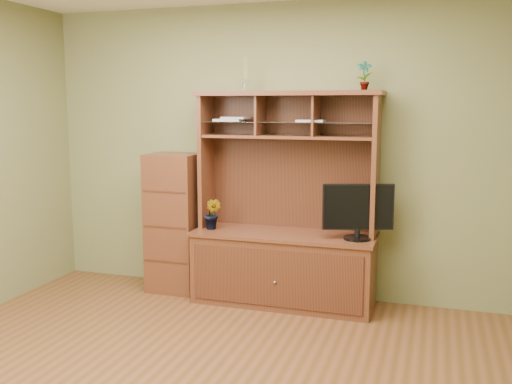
% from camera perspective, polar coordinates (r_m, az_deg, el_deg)
% --- Properties ---
extents(room, '(4.54, 4.04, 2.74)m').
position_cam_1_polar(room, '(3.46, -7.29, 1.53)').
color(room, '#553518').
rests_on(room, ground).
extents(media_hutch, '(1.66, 0.61, 1.90)m').
position_cam_1_polar(media_hutch, '(5.16, 2.86, -5.42)').
color(media_hutch, '#4A2515').
rests_on(media_hutch, room).
extents(monitor, '(0.58, 0.23, 0.47)m').
position_cam_1_polar(monitor, '(4.88, 10.16, -1.82)').
color(monitor, black).
rests_on(monitor, media_hutch).
extents(orchid_plant, '(0.17, 0.14, 0.29)m').
position_cam_1_polar(orchid_plant, '(5.23, -4.36, -2.19)').
color(orchid_plant, '#336021').
rests_on(orchid_plant, media_hutch).
extents(top_plant, '(0.14, 0.11, 0.25)m').
position_cam_1_polar(top_plant, '(4.96, 10.76, 11.38)').
color(top_plant, '#2D6E26').
rests_on(top_plant, media_hutch).
extents(reed_diffuser, '(0.06, 0.06, 0.31)m').
position_cam_1_polar(reed_diffuser, '(5.20, -1.06, 11.35)').
color(reed_diffuser, silver).
rests_on(reed_diffuser, media_hutch).
extents(magazines, '(1.02, 0.20, 0.04)m').
position_cam_1_polar(magazines, '(5.16, 0.10, 7.25)').
color(magazines, silver).
rests_on(magazines, media_hutch).
extents(side_cabinet, '(0.47, 0.43, 1.32)m').
position_cam_1_polar(side_cabinet, '(5.54, -8.09, -3.03)').
color(side_cabinet, '#4A2515').
rests_on(side_cabinet, room).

